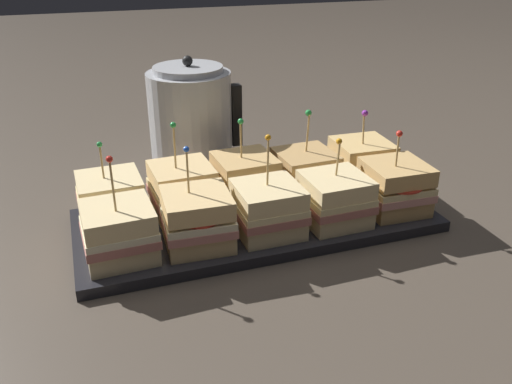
{
  "coord_description": "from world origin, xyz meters",
  "views": [
    {
      "loc": [
        -0.26,
        -0.77,
        0.45
      ],
      "look_at": [
        0.0,
        0.0,
        0.06
      ],
      "focal_mm": 38.0,
      "sensor_mm": 36.0,
      "label": 1
    }
  ],
  "objects": [
    {
      "name": "sandwich_back_far_right",
      "position": [
        0.23,
        0.06,
        0.06
      ],
      "size": [
        0.11,
        0.11,
        0.15
      ],
      "color": "tan",
      "rests_on": "serving_platter"
    },
    {
      "name": "sandwich_front_far_right",
      "position": [
        0.23,
        -0.05,
        0.06
      ],
      "size": [
        0.11,
        0.11,
        0.15
      ],
      "color": "tan",
      "rests_on": "serving_platter"
    },
    {
      "name": "sandwich_front_left",
      "position": [
        -0.11,
        -0.06,
        0.06
      ],
      "size": [
        0.11,
        0.11,
        0.16
      ],
      "color": "#DBB77A",
      "rests_on": "serving_platter"
    },
    {
      "name": "kettle_steel",
      "position": [
        -0.05,
        0.25,
        0.11
      ],
      "size": [
        0.19,
        0.16,
        0.24
      ],
      "color": "#B7BABF",
      "rests_on": "ground_plane"
    },
    {
      "name": "sandwich_front_center",
      "position": [
        -0.0,
        -0.06,
        0.06
      ],
      "size": [
        0.1,
        0.1,
        0.16
      ],
      "color": "beige",
      "rests_on": "serving_platter"
    },
    {
      "name": "sandwich_front_far_left",
      "position": [
        -0.23,
        -0.06,
        0.06
      ],
      "size": [
        0.11,
        0.11,
        0.16
      ],
      "color": "beige",
      "rests_on": "serving_platter"
    },
    {
      "name": "sandwich_back_center",
      "position": [
        0.0,
        0.06,
        0.06
      ],
      "size": [
        0.11,
        0.11,
        0.15
      ],
      "color": "tan",
      "rests_on": "serving_platter"
    },
    {
      "name": "sandwich_back_left",
      "position": [
        -0.11,
        0.05,
        0.06
      ],
      "size": [
        0.11,
        0.11,
        0.16
      ],
      "color": "#DBB77A",
      "rests_on": "serving_platter"
    },
    {
      "name": "sandwich_front_right",
      "position": [
        0.12,
        -0.06,
        0.06
      ],
      "size": [
        0.11,
        0.11,
        0.14
      ],
      "color": "beige",
      "rests_on": "serving_platter"
    },
    {
      "name": "serving_platter",
      "position": [
        0.0,
        0.0,
        0.01
      ],
      "size": [
        0.6,
        0.25,
        0.02
      ],
      "color": "#232328",
      "rests_on": "ground_plane"
    },
    {
      "name": "ground_plane",
      "position": [
        0.0,
        0.0,
        0.0
      ],
      "size": [
        6.0,
        6.0,
        0.0
      ],
      "primitive_type": "plane",
      "color": "#4C4238"
    },
    {
      "name": "sandwich_back_right",
      "position": [
        0.11,
        0.05,
        0.06
      ],
      "size": [
        0.11,
        0.11,
        0.16
      ],
      "color": "tan",
      "rests_on": "serving_platter"
    },
    {
      "name": "sandwich_back_far_left",
      "position": [
        -0.23,
        0.06,
        0.06
      ],
      "size": [
        0.11,
        0.11,
        0.14
      ],
      "color": "beige",
      "rests_on": "serving_platter"
    }
  ]
}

